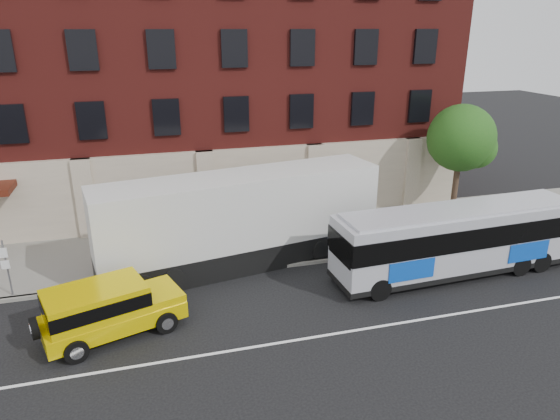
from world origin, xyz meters
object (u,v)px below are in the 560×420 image
object	(u,v)px
yellow_suv	(106,307)
shipping_container	(241,221)
city_bus	(458,238)
sign_pole	(6,266)
street_tree	(462,141)

from	to	relation	value
yellow_suv	shipping_container	xyz separation A→B (m)	(5.61, 4.26, 0.98)
shipping_container	city_bus	bearing A→B (deg)	-20.98
yellow_suv	shipping_container	world-z (taller)	shipping_container
city_bus	sign_pole	bearing A→B (deg)	171.61
city_bus	shipping_container	xyz separation A→B (m)	(-8.76, 3.36, 0.39)
street_tree	city_bus	distance (m)	7.66
sign_pole	shipping_container	size ratio (longest dim) A/B	0.19
city_bus	shipping_container	distance (m)	9.39
sign_pole	yellow_suv	size ratio (longest dim) A/B	0.49
street_tree	shipping_container	size ratio (longest dim) A/B	0.48
city_bus	yellow_suv	world-z (taller)	city_bus
sign_pole	city_bus	xyz separation A→B (m)	(18.17, -2.68, 0.23)
sign_pole	shipping_container	xyz separation A→B (m)	(9.40, 0.68, 0.62)
sign_pole	yellow_suv	bearing A→B (deg)	-43.35
yellow_suv	shipping_container	size ratio (longest dim) A/B	0.40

